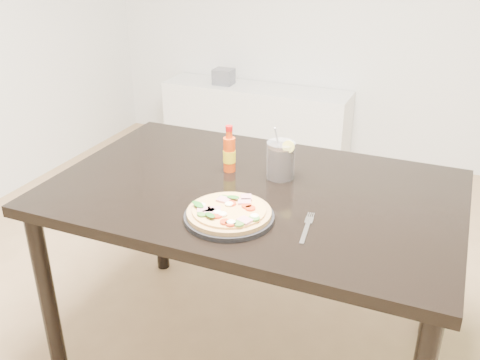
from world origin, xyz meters
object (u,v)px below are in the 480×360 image
at_px(dining_table, 253,208).
at_px(pizza, 229,212).
at_px(hot_sauce_bottle, 229,153).
at_px(cola_cup, 281,161).
at_px(plate, 229,217).
at_px(fork, 307,227).
at_px(media_console, 255,119).

distance_m(dining_table, pizza, 0.27).
bearing_deg(hot_sauce_bottle, pizza, -66.29).
bearing_deg(cola_cup, plate, -97.06).
bearing_deg(hot_sauce_bottle, plate, -66.14).
distance_m(dining_table, fork, 0.33).
bearing_deg(pizza, fork, 11.50).
distance_m(pizza, media_console, 2.46).
bearing_deg(fork, dining_table, 134.86).
relative_size(plate, hot_sauce_bottle, 1.59).
bearing_deg(hot_sauce_bottle, cola_cup, 6.00).
height_order(dining_table, pizza, pizza).
xyz_separation_m(pizza, fork, (0.24, 0.05, -0.02)).
bearing_deg(media_console, dining_table, -68.81).
bearing_deg(pizza, media_console, 109.42).
xyz_separation_m(plate, fork, (0.24, 0.05, -0.01)).
height_order(dining_table, cola_cup, cola_cup).
xyz_separation_m(plate, media_console, (-0.80, 2.27, -0.51)).
relative_size(plate, fork, 1.48).
bearing_deg(media_console, fork, -64.99).
relative_size(dining_table, media_console, 1.00).
xyz_separation_m(cola_cup, media_console, (-0.84, 1.91, -0.56)).
height_order(pizza, cola_cup, cola_cup).
relative_size(fork, media_console, 0.13).
xyz_separation_m(dining_table, plate, (0.01, -0.24, 0.09)).
height_order(plate, fork, plate).
distance_m(pizza, hot_sauce_bottle, 0.37).
height_order(plate, cola_cup, cola_cup).
relative_size(plate, media_console, 0.20).
bearing_deg(hot_sauce_bottle, fork, -36.87).
distance_m(plate, pizza, 0.02).
bearing_deg(cola_cup, pizza, -97.01).
bearing_deg(pizza, hot_sauce_bottle, 113.71).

